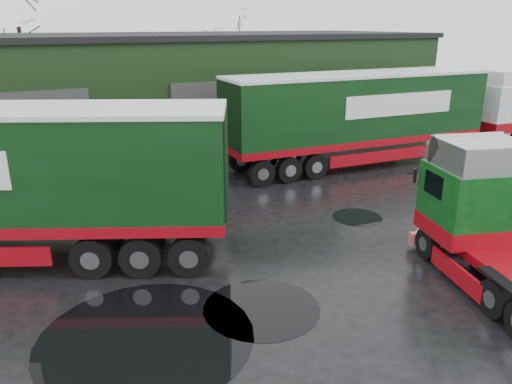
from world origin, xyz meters
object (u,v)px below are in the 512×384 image
tree_back_a (23,54)px  tree_back_b (227,61)px  warehouse (173,86)px  hero_tractor (511,225)px  lorry_right (357,120)px

tree_back_a → tree_back_b: (16.00, 0.00, -1.00)m
warehouse → tree_back_b: tree_back_b is taller
hero_tractor → tree_back_a: (-9.82, 33.00, 2.83)m
warehouse → tree_back_a: bearing=128.7°
tree_back_b → warehouse: bearing=-128.7°
warehouse → tree_back_b: bearing=51.3°
hero_tractor → tree_back_a: size_ratio=0.65×
warehouse → lorry_right: warehouse is taller
hero_tractor → tree_back_b: (6.18, 33.00, 1.83)m
hero_tractor → lorry_right: bearing=86.7°
lorry_right → tree_back_b: 21.14m
warehouse → tree_back_a: tree_back_a is taller
hero_tractor → lorry_right: lorry_right is taller
tree_back_a → hero_tractor: bearing=-73.4°
warehouse → hero_tractor: size_ratio=5.24×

